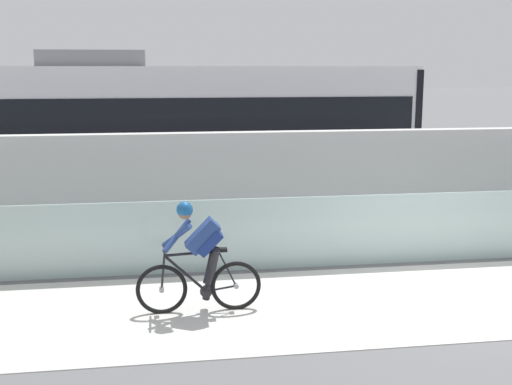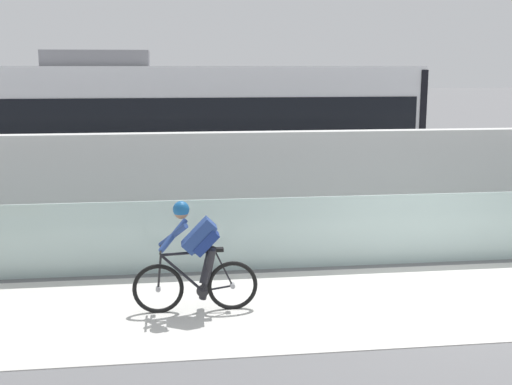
# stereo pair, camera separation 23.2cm
# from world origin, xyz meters

# --- Properties ---
(ground_plane) EXTENTS (200.00, 200.00, 0.00)m
(ground_plane) POSITION_xyz_m (0.00, 0.00, 0.00)
(ground_plane) COLOR slate
(bike_path_deck) EXTENTS (32.00, 3.20, 0.01)m
(bike_path_deck) POSITION_xyz_m (0.00, 0.00, 0.01)
(bike_path_deck) COLOR silver
(bike_path_deck) RESTS_ON ground
(glass_parapet) EXTENTS (32.00, 0.05, 1.25)m
(glass_parapet) POSITION_xyz_m (0.00, 1.85, 0.62)
(glass_parapet) COLOR #ADC6C1
(glass_parapet) RESTS_ON ground
(concrete_barrier_wall) EXTENTS (32.00, 0.36, 2.20)m
(concrete_barrier_wall) POSITION_xyz_m (0.00, 3.65, 1.10)
(concrete_barrier_wall) COLOR silver
(concrete_barrier_wall) RESTS_ON ground
(tram_rail_near) EXTENTS (32.00, 0.08, 0.01)m
(tram_rail_near) POSITION_xyz_m (0.00, 6.13, 0.00)
(tram_rail_near) COLOR #595654
(tram_rail_near) RESTS_ON ground
(tram_rail_far) EXTENTS (32.00, 0.08, 0.01)m
(tram_rail_far) POSITION_xyz_m (0.00, 7.57, 0.00)
(tram_rail_far) COLOR #595654
(tram_rail_far) RESTS_ON ground
(tram) EXTENTS (11.06, 2.54, 3.81)m
(tram) POSITION_xyz_m (-3.85, 6.85, 1.89)
(tram) COLOR silver
(tram) RESTS_ON ground
(cyclist_on_bike) EXTENTS (1.77, 0.58, 1.61)m
(cyclist_on_bike) POSITION_xyz_m (-3.86, 0.00, 0.78)
(cyclist_on_bike) COLOR black
(cyclist_on_bike) RESTS_ON ground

